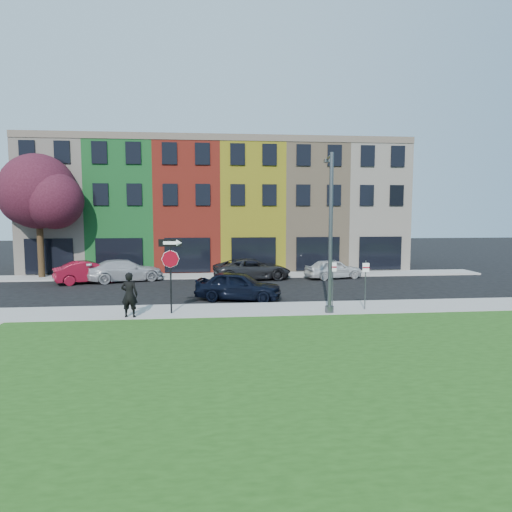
{
  "coord_description": "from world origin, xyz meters",
  "views": [
    {
      "loc": [
        -3.36,
        -18.3,
        4.76
      ],
      "look_at": [
        -1.06,
        4.0,
        2.56
      ],
      "focal_mm": 32.0,
      "sensor_mm": 36.0,
      "label": 1
    }
  ],
  "objects": [
    {
      "name": "man",
      "position": [
        -6.87,
        1.9,
        1.12
      ],
      "size": [
        0.84,
        0.65,
        1.99
      ],
      "primitive_type": "imported",
      "rotation": [
        0.0,
        0.0,
        3.02
      ],
      "color": "black",
      "rests_on": "sidewalk_near"
    },
    {
      "name": "tree_purple",
      "position": [
        -15.13,
        15.23,
        6.01
      ],
      "size": [
        6.27,
        5.48,
        8.64
      ],
      "color": "black",
      "rests_on": "sidewalk_far"
    },
    {
      "name": "parked_car_silver",
      "position": [
        -9.1,
        13.33,
        0.74
      ],
      "size": [
        5.27,
        6.41,
        1.49
      ],
      "primitive_type": "imported",
      "rotation": [
        0.0,
        0.0,
        1.91
      ],
      "color": "#ACACB0",
      "rests_on": "ground"
    },
    {
      "name": "parking_sign_a",
      "position": [
        2.34,
        2.2,
        1.61
      ],
      "size": [
        0.32,
        0.11,
        2.41
      ],
      "rotation": [
        0.0,
        0.0,
        -0.16
      ],
      "color": "#4C4E51",
      "rests_on": "sidewalk_near"
    },
    {
      "name": "parking_sign_b",
      "position": [
        3.97,
        2.36,
        1.57
      ],
      "size": [
        0.32,
        0.1,
        2.34
      ],
      "rotation": [
        0.0,
        0.0,
        -0.11
      ],
      "color": "#4C4E51",
      "rests_on": "sidewalk_near"
    },
    {
      "name": "street_lamp",
      "position": [
        2.16,
        2.12,
        3.79
      ],
      "size": [
        0.68,
        2.57,
        7.27
      ],
      "rotation": [
        0.0,
        0.0,
        -0.15
      ],
      "color": "#4C4E51",
      "rests_on": "sidewalk_near"
    },
    {
      "name": "parked_car_dark",
      "position": [
        -0.39,
        13.2,
        0.75
      ],
      "size": [
        4.19,
        6.18,
        1.5
      ],
      "primitive_type": "imported",
      "rotation": [
        0.0,
        0.0,
        1.73
      ],
      "color": "black",
      "rests_on": "ground"
    },
    {
      "name": "stop_sign",
      "position": [
        -5.12,
        2.48,
        2.53
      ],
      "size": [
        1.05,
        0.13,
        3.4
      ],
      "rotation": [
        0.0,
        0.0,
        -0.08
      ],
      "color": "black",
      "rests_on": "sidewalk_near"
    },
    {
      "name": "sedan_near",
      "position": [
        -1.82,
        5.88,
        0.78
      ],
      "size": [
        4.28,
        5.57,
        1.57
      ],
      "primitive_type": "imported",
      "rotation": [
        0.0,
        0.0,
        1.29
      ],
      "color": "black",
      "rests_on": "ground"
    },
    {
      "name": "ground",
      "position": [
        0.0,
        0.0,
        0.0
      ],
      "size": [
        120.0,
        120.0,
        0.0
      ],
      "primitive_type": "plane",
      "color": "black",
      "rests_on": "ground"
    },
    {
      "name": "parked_car_red",
      "position": [
        -11.33,
        12.8,
        0.74
      ],
      "size": [
        4.88,
        5.63,
        1.47
      ],
      "primitive_type": "imported",
      "rotation": [
        0.0,
        0.0,
        1.99
      ],
      "color": "maroon",
      "rests_on": "ground"
    },
    {
      "name": "parked_car_white",
      "position": [
        5.39,
        13.12,
        0.69
      ],
      "size": [
        3.51,
        4.82,
        1.39
      ],
      "primitive_type": "imported",
      "rotation": [
        0.0,
        0.0,
        1.81
      ],
      "color": "silver",
      "rests_on": "ground"
    },
    {
      "name": "rowhouse_block",
      "position": [
        -2.5,
        21.18,
        4.99
      ],
      "size": [
        30.0,
        10.12,
        10.0
      ],
      "color": "#BAAC9A",
      "rests_on": "ground"
    },
    {
      "name": "sidewalk_near",
      "position": [
        2.0,
        3.0,
        0.06
      ],
      "size": [
        40.0,
        3.0,
        0.12
      ],
      "primitive_type": "cube",
      "color": "gray",
      "rests_on": "ground"
    },
    {
      "name": "sidewalk_far",
      "position": [
        -3.0,
        15.0,
        0.06
      ],
      "size": [
        40.0,
        2.4,
        0.12
      ],
      "primitive_type": "cube",
      "color": "gray",
      "rests_on": "ground"
    }
  ]
}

